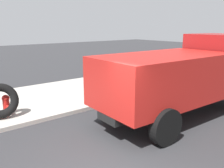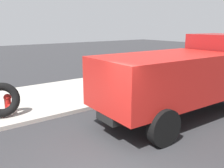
{
  "view_description": "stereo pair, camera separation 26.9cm",
  "coord_description": "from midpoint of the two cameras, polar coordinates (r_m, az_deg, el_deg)",
  "views": [
    {
      "loc": [
        -2.96,
        -3.84,
        3.35
      ],
      "look_at": [
        2.2,
        2.59,
        1.36
      ],
      "focal_mm": 38.93,
      "sensor_mm": 36.0,
      "label": 1
    },
    {
      "loc": [
        -2.75,
        -4.0,
        3.35
      ],
      "look_at": [
        2.2,
        2.59,
        1.36
      ],
      "focal_mm": 38.93,
      "sensor_mm": 36.0,
      "label": 2
    }
  ],
  "objects": [
    {
      "name": "dump_truck_red",
      "position": [
        9.44,
        18.1,
        2.29
      ],
      "size": [
        7.09,
        3.01,
        3.0
      ],
      "color": "red",
      "rests_on": "ground"
    },
    {
      "name": "sidewalk_curb",
      "position": [
        11.29,
        -20.67,
        -4.18
      ],
      "size": [
        36.0,
        5.0,
        0.15
      ],
      "primitive_type": "cube",
      "color": "#ADA89E",
      "rests_on": "ground"
    },
    {
      "name": "fire_hydrant",
      "position": [
        9.75,
        -22.52,
        -4.19
      ],
      "size": [
        0.27,
        0.61,
        0.75
      ],
      "color": "red",
      "rests_on": "sidewalk_curb"
    },
    {
      "name": "loose_tire",
      "position": [
        9.42,
        -23.72,
        -3.41
      ],
      "size": [
        1.34,
        0.88,
        1.26
      ],
      "primitive_type": "torus",
      "rotation": [
        1.27,
        0.0,
        -0.2
      ],
      "color": "black",
      "rests_on": "sidewalk_curb"
    }
  ]
}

